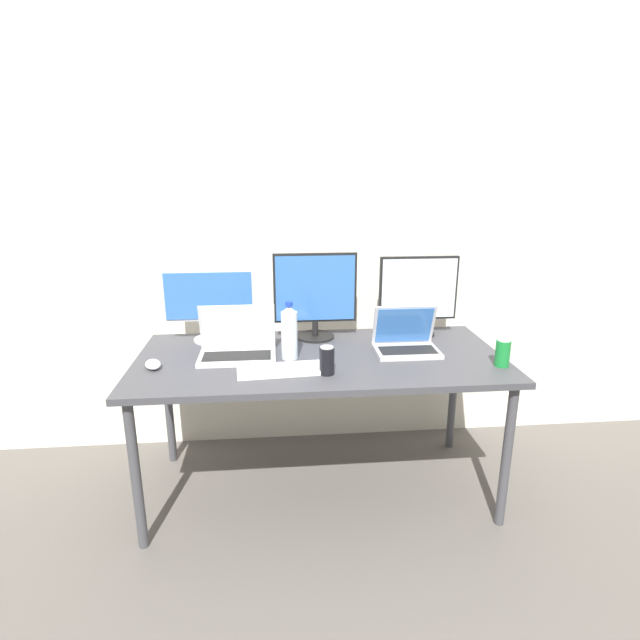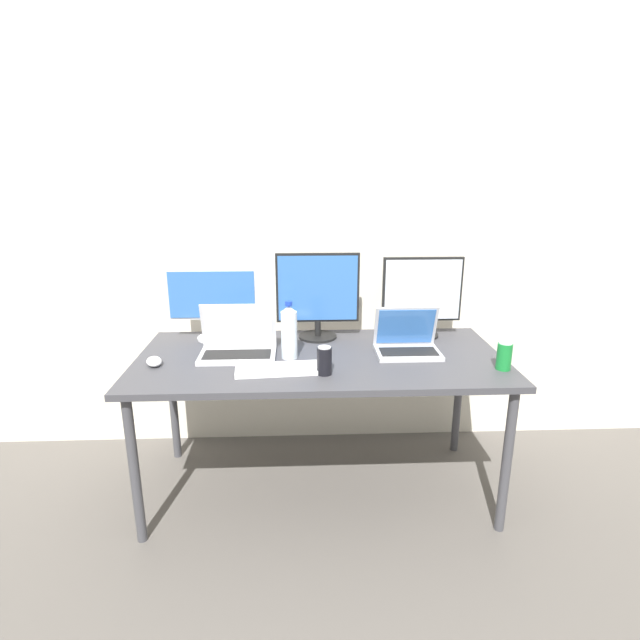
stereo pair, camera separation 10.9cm
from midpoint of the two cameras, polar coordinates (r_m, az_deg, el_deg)
ground_plane at (r=2.76m, az=1.19°, el=-18.66°), size 16.00×16.00×0.00m
wall_back at (r=2.86m, az=0.59°, el=10.74°), size 7.00×0.08×2.60m
work_desk at (r=2.43m, az=1.29°, el=-5.38°), size 1.75×0.81×0.74m
monitor_left at (r=2.63m, az=-11.04°, el=2.24°), size 0.46×0.18×0.38m
monitor_center at (r=2.60m, az=0.86°, el=2.98°), size 0.43×0.20×0.45m
monitor_right at (r=2.70m, az=12.71°, el=2.77°), size 0.42×0.20×0.43m
laptop_silver at (r=2.42m, az=-8.08°, el=-2.71°), size 0.36×0.24×0.25m
laptop_secondary at (r=2.48m, az=11.15°, el=-2.53°), size 0.31×0.22×0.23m
keyboard_main at (r=2.22m, az=-3.43°, el=-5.65°), size 0.38×0.17×0.02m
mouse_by_keyboard at (r=2.39m, az=-17.21°, el=-4.55°), size 0.10×0.12×0.04m
water_bottle at (r=2.34m, az=-2.22°, el=-1.39°), size 0.08×0.08×0.28m
soda_can_near_keyboard at (r=2.39m, az=21.54°, el=-3.86°), size 0.07×0.07×0.13m
soda_can_by_laptop at (r=2.17m, az=1.94°, el=-4.67°), size 0.07×0.07×0.13m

